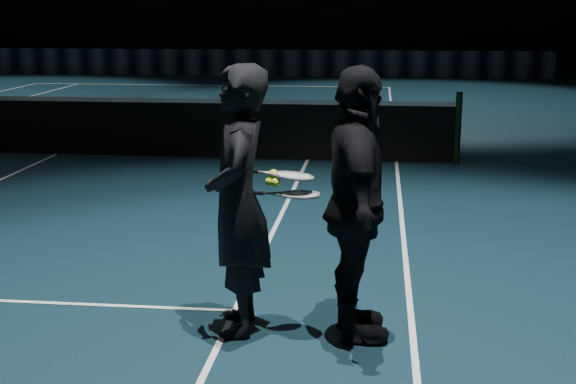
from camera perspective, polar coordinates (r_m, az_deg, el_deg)
name	(u,v)px	position (r m, az deg, el deg)	size (l,w,h in m)	color
floor	(55,155)	(13.53, -16.24, 2.53)	(36.00, 36.00, 0.00)	black
court_lines	(55,155)	(13.53, -16.24, 2.55)	(10.98, 23.78, 0.01)	white
net_post_right	(458,128)	(12.46, 11.99, 4.46)	(0.10, 0.10, 1.10)	black
net_mesh	(53,128)	(13.46, -16.36, 4.41)	(12.80, 0.02, 0.86)	black
net_tape	(51,99)	(13.40, -16.48, 6.38)	(12.80, 0.03, 0.07)	white
sponsor_backdrop	(230,63)	(28.31, -4.15, 9.17)	(22.00, 0.15, 0.90)	black
player_a	(238,201)	(5.76, -3.57, -0.68)	(0.72, 0.47, 1.96)	black
player_b	(356,206)	(5.64, 4.89, -1.00)	(1.15, 0.48, 1.96)	black
racket_lower	(300,195)	(5.67, 0.87, -0.18)	(0.68, 0.22, 0.03)	black
racket_upper	(294,176)	(5.69, 0.43, 1.15)	(0.68, 0.22, 0.03)	black
tennis_balls	(273,180)	(5.68, -1.07, 0.89)	(0.12, 0.10, 0.12)	gold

